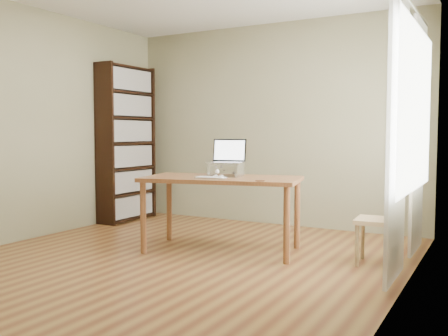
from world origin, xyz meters
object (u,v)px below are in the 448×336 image
Objects in this scene: cat at (225,170)px; bookshelf at (127,143)px; chair at (385,216)px; keyboard at (211,178)px; desk at (222,185)px; laptop at (229,157)px.

bookshelf is at bearing 145.22° from cat.
cat is 0.56× the size of chair.
keyboard is at bearing -168.53° from chair.
desk is 0.18m from cat.
desk is 1.99× the size of chair.
laptop is (2.01, -0.80, -0.11)m from bookshelf.
bookshelf reaches higher than laptop.
laptop is at bearing -21.60° from bookshelf.
bookshelf is at bearing 146.05° from laptop.
bookshelf is 1.25× the size of desk.
bookshelf is 2.16m from laptop.
laptop is 1.26× the size of keyboard.
bookshelf reaches higher than desk.
desk is 1.58m from chair.
keyboard is (0.00, -0.22, 0.10)m from desk.
laptop reaches higher than cat.
chair is at bearing -9.85° from laptop.
desk is 4.23× the size of laptop.
cat reaches higher than keyboard.
desk is 3.58× the size of cat.
laptop is 0.47× the size of chair.
desk is 0.31m from laptop.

